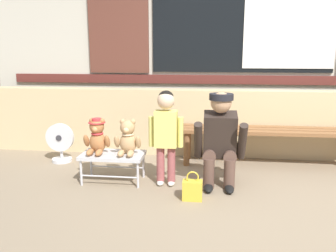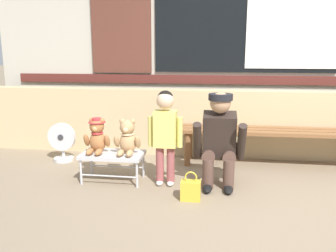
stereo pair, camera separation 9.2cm
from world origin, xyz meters
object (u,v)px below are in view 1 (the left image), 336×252
Objects in this scene: teddy_bear_with_hat at (97,137)px; wooden_bench_long at (270,134)px; child_standing at (166,128)px; floor_fan at (60,143)px; teddy_bear_plain at (128,138)px; handbag_on_ground at (192,190)px; adult_crouching at (221,139)px; small_display_bench at (113,157)px.

wooden_bench_long is at bearing 21.91° from teddy_bear_with_hat.
floor_fan is (-1.37, 0.59, -0.35)m from child_standing.
teddy_bear_plain reaches higher than handbag_on_ground.
teddy_bear_with_hat and teddy_bear_plain have the same top height.
adult_crouching is at bearing 0.69° from teddy_bear_with_hat.
child_standing is at bearing -175.36° from adult_crouching.
child_standing is 1.01× the size of adult_crouching.
handbag_on_ground is (0.84, -0.36, -0.17)m from small_display_bench.
small_display_bench reaches higher than handbag_on_ground.
child_standing is at bearing -145.76° from wooden_bench_long.
small_display_bench is 0.25m from teddy_bear_plain.
wooden_bench_long is 1.85m from small_display_bench.
floor_fan is at bearing 150.15° from teddy_bear_plain.
teddy_bear_plain reaches higher than floor_fan.
teddy_bear_plain is at bearing -0.13° from teddy_bear_with_hat.
small_display_bench is (-1.69, -0.75, -0.11)m from wooden_bench_long.
teddy_bear_with_hat is 0.38× the size of adult_crouching.
wooden_bench_long is 5.78× the size of teddy_bear_with_hat.
teddy_bear_with_hat is 1.25m from adult_crouching.
wooden_bench_long is 5.78× the size of teddy_bear_plain.
small_display_bench is 0.26m from teddy_bear_with_hat.
child_standing reaches higher than teddy_bear_plain.
wooden_bench_long is at bearing 50.74° from adult_crouching.
handbag_on_ground is at bearing -127.44° from wooden_bench_long.
teddy_bear_with_hat is 0.73m from child_standing.
teddy_bear_plain is at bearing 0.51° from small_display_bench.
teddy_bear_plain is 0.76× the size of floor_fan.
teddy_bear_plain is at bearing -29.85° from floor_fan.
wooden_bench_long is 7.72× the size of handbag_on_ground.
child_standing is at bearing -4.06° from teddy_bear_plain.
child_standing reaches higher than wooden_bench_long.
handbag_on_ground is (-0.25, -0.38, -0.38)m from adult_crouching.
adult_crouching is at bearing 0.97° from teddy_bear_plain.
wooden_bench_long is 1.43m from handbag_on_ground.
teddy_bear_with_hat reaches higher than wooden_bench_long.
adult_crouching reaches higher than small_display_bench.
wooden_bench_long is 4.37× the size of floor_fan.
teddy_bear_plain is 0.38× the size of child_standing.
wooden_bench_long is at bearing 25.96° from teddy_bear_plain.
child_standing is at bearing -2.30° from teddy_bear_with_hat.
handbag_on_ground is (0.28, -0.34, -0.50)m from child_standing.
teddy_bear_with_hat reaches higher than handbag_on_ground.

